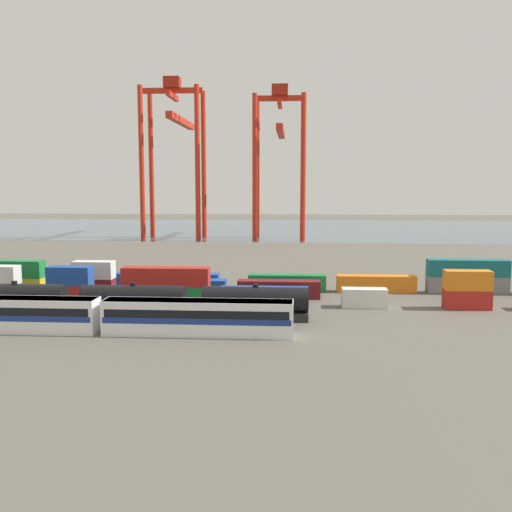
# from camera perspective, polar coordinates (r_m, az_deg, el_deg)

# --- Properties ---
(ground_plane) EXTENTS (420.00, 420.00, 0.00)m
(ground_plane) POSITION_cam_1_polar(r_m,az_deg,el_deg) (121.36, -2.55, -0.76)
(ground_plane) COLOR #5B564C
(harbour_water) EXTENTS (400.00, 110.00, 0.01)m
(harbour_water) POSITION_cam_1_polar(r_m,az_deg,el_deg) (220.74, 0.41, 2.76)
(harbour_water) COLOR #475B6B
(harbour_water) RESTS_ON ground_plane
(passenger_train) EXTENTS (42.91, 3.14, 3.90)m
(passenger_train) POSITION_cam_1_polar(r_m,az_deg,el_deg) (66.52, -15.17, -5.63)
(passenger_train) COLOR silver
(passenger_train) RESTS_ON ground_plane
(freight_tank_row) EXTENTS (43.40, 3.02, 4.48)m
(freight_tank_row) POSITION_cam_1_polar(r_m,az_deg,el_deg) (73.12, -12.08, -4.41)
(freight_tank_row) COLOR #232326
(freight_tank_row) RESTS_ON ground_plane
(shipping_container_2) EXTENTS (6.04, 2.44, 2.60)m
(shipping_container_2) POSITION_cam_1_polar(r_m,az_deg,el_deg) (84.73, -17.96, -3.61)
(shipping_container_2) COLOR #AD211C
(shipping_container_2) RESTS_ON ground_plane
(shipping_container_3) EXTENTS (6.04, 2.44, 2.60)m
(shipping_container_3) POSITION_cam_1_polar(r_m,az_deg,el_deg) (84.30, -18.02, -1.87)
(shipping_container_3) COLOR #1C4299
(shipping_container_3) RESTS_ON shipping_container_2
(shipping_container_4) EXTENTS (12.10, 2.44, 2.60)m
(shipping_container_4) POSITION_cam_1_polar(r_m,az_deg,el_deg) (80.66, -8.92, -3.87)
(shipping_container_4) COLOR #197538
(shipping_container_4) RESTS_ON ground_plane
(shipping_container_5) EXTENTS (12.10, 2.44, 2.60)m
(shipping_container_5) POSITION_cam_1_polar(r_m,az_deg,el_deg) (80.21, -8.96, -2.05)
(shipping_container_5) COLOR #AD211C
(shipping_container_5) RESTS_ON shipping_container_4
(shipping_container_6) EXTENTS (12.10, 2.44, 2.60)m
(shipping_container_6) POSITION_cam_1_polar(r_m,az_deg,el_deg) (78.77, 0.80, -4.05)
(shipping_container_6) COLOR #1C4299
(shipping_container_6) RESTS_ON ground_plane
(shipping_container_7) EXTENTS (6.04, 2.44, 2.60)m
(shipping_container_7) POSITION_cam_1_polar(r_m,az_deg,el_deg) (79.20, 10.72, -4.11)
(shipping_container_7) COLOR silver
(shipping_container_7) RESTS_ON ground_plane
(shipping_container_8) EXTENTS (6.04, 2.44, 2.60)m
(shipping_container_8) POSITION_cam_1_polar(r_m,az_deg,el_deg) (81.93, 20.24, -4.06)
(shipping_container_8) COLOR #AD211C
(shipping_container_8) RESTS_ON ground_plane
(shipping_container_9) EXTENTS (6.04, 2.44, 2.60)m
(shipping_container_9) POSITION_cam_1_polar(r_m,az_deg,el_deg) (81.49, 20.32, -2.26)
(shipping_container_9) COLOR orange
(shipping_container_9) RESTS_ON shipping_container_8
(shipping_container_11) EXTENTS (12.10, 2.44, 2.60)m
(shipping_container_11) POSITION_cam_1_polar(r_m,az_deg,el_deg) (95.09, -23.70, -2.73)
(shipping_container_11) COLOR gold
(shipping_container_11) RESTS_ON ground_plane
(shipping_container_12) EXTENTS (12.10, 2.44, 2.60)m
(shipping_container_12) POSITION_cam_1_polar(r_m,az_deg,el_deg) (94.71, -23.78, -1.18)
(shipping_container_12) COLOR #197538
(shipping_container_12) RESTS_ON shipping_container_11
(shipping_container_13) EXTENTS (6.04, 2.44, 2.60)m
(shipping_container_13) POSITION_cam_1_polar(r_m,az_deg,el_deg) (89.51, -15.80, -2.98)
(shipping_container_13) COLOR maroon
(shipping_container_13) RESTS_ON ground_plane
(shipping_container_14) EXTENTS (6.04, 2.44, 2.60)m
(shipping_container_14) POSITION_cam_1_polar(r_m,az_deg,el_deg) (89.11, -15.85, -1.33)
(shipping_container_14) COLOR silver
(shipping_container_14) RESTS_ON shipping_container_13
(shipping_container_15) EXTENTS (12.10, 2.44, 2.60)m
(shipping_container_15) POSITION_cam_1_polar(r_m,az_deg,el_deg) (85.83, -7.03, -3.18)
(shipping_container_15) COLOR #1C4299
(shipping_container_15) RESTS_ON ground_plane
(shipping_container_16) EXTENTS (12.10, 2.44, 2.60)m
(shipping_container_16) POSITION_cam_1_polar(r_m,az_deg,el_deg) (84.30, 2.29, -3.32)
(shipping_container_16) COLOR maroon
(shipping_container_16) RESTS_ON ground_plane
(shipping_container_17) EXTENTS (12.10, 2.44, 2.60)m
(shipping_container_17) POSITION_cam_1_polar(r_m,az_deg,el_deg) (99.52, -21.47, -2.21)
(shipping_container_17) COLOR gold
(shipping_container_17) RESTS_ON ground_plane
(shipping_container_18) EXTENTS (6.04, 2.44, 2.60)m
(shipping_container_18) POSITION_cam_1_polar(r_m,az_deg,el_deg) (94.43, -13.89, -2.40)
(shipping_container_18) COLOR #1C4299
(shipping_container_18) RESTS_ON ground_plane
(shipping_container_19) EXTENTS (6.04, 2.44, 2.60)m
(shipping_container_19) POSITION_cam_1_polar(r_m,az_deg,el_deg) (91.16, -5.60, -2.56)
(shipping_container_19) COLOR #1C4299
(shipping_container_19) RESTS_ON ground_plane
(shipping_container_20) EXTENTS (12.10, 2.44, 2.60)m
(shipping_container_20) POSITION_cam_1_polar(r_m,az_deg,el_deg) (89.91, 3.10, -2.67)
(shipping_container_20) COLOR #197538
(shipping_container_20) RESTS_ON ground_plane
(shipping_container_21) EXTENTS (12.10, 2.44, 2.60)m
(shipping_container_21) POSITION_cam_1_polar(r_m,az_deg,el_deg) (90.76, 11.85, -2.72)
(shipping_container_21) COLOR orange
(shipping_container_21) RESTS_ON ground_plane
(shipping_container_22) EXTENTS (12.10, 2.44, 2.60)m
(shipping_container_22) POSITION_cam_1_polar(r_m,az_deg,el_deg) (93.66, 20.25, -2.71)
(shipping_container_22) COLOR slate
(shipping_container_22) RESTS_ON ground_plane
(shipping_container_23) EXTENTS (12.10, 2.44, 2.60)m
(shipping_container_23) POSITION_cam_1_polar(r_m,az_deg,el_deg) (93.28, 20.31, -1.14)
(shipping_container_23) COLOR #146066
(shipping_container_23) RESTS_ON shipping_container_22
(gantry_crane_west) EXTENTS (18.43, 38.74, 48.91)m
(gantry_crane_west) POSITION_cam_1_polar(r_m,az_deg,el_deg) (182.84, -8.04, 11.25)
(gantry_crane_west) COLOR red
(gantry_crane_west) RESTS_ON ground_plane
(gantry_crane_central) EXTENTS (15.85, 33.90, 46.31)m
(gantry_crane_central) POSITION_cam_1_polar(r_m,az_deg,el_deg) (178.31, 2.39, 10.73)
(gantry_crane_central) COLOR red
(gantry_crane_central) RESTS_ON ground_plane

